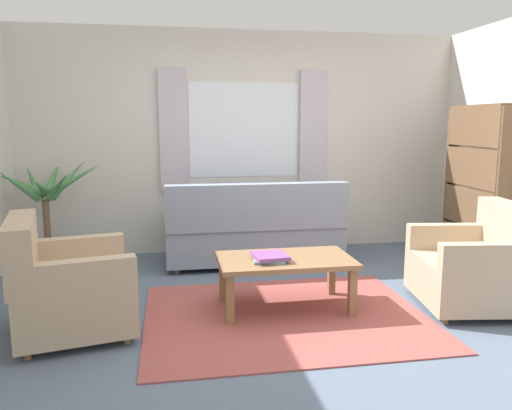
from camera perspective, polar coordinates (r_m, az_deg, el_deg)
name	(u,v)px	position (r m, az deg, el deg)	size (l,w,h in m)	color
ground_plane	(285,317)	(4.09, 3.40, -12.65)	(6.24, 6.24, 0.00)	slate
wall_back	(244,143)	(6.02, -1.44, 7.17)	(5.32, 0.12, 2.60)	silver
window_with_curtains	(244,130)	(5.93, -1.33, 8.59)	(1.98, 0.07, 1.40)	white
area_rug	(286,316)	(4.09, 3.40, -12.57)	(2.22, 1.77, 0.01)	#9E4C47
couch	(254,231)	(5.44, -0.24, -2.97)	(1.90, 0.82, 0.92)	gray
armchair_left	(65,287)	(3.92, -21.07, -8.77)	(0.98, 0.99, 0.88)	tan
armchair_right	(477,266)	(4.55, 23.98, -6.45)	(0.93, 0.95, 0.88)	tan
coffee_table	(285,264)	(4.13, 3.35, -6.83)	(1.10, 0.64, 0.44)	olive
book_stack_on_table	(270,257)	(4.02, 1.57, -6.00)	(0.29, 0.31, 0.05)	#5B8E93
potted_plant	(48,213)	(5.67, -22.77, -0.89)	(1.10, 1.07, 1.18)	#56565B
bookshelf	(480,194)	(5.77, 24.27, 1.13)	(0.30, 0.94, 1.72)	brown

